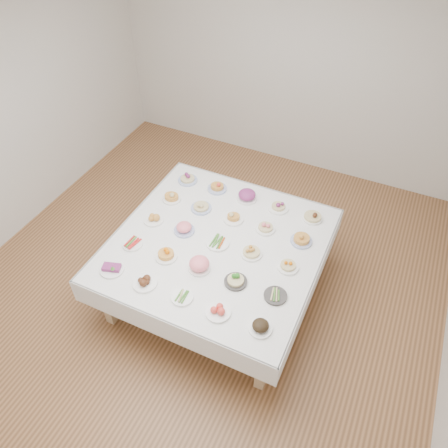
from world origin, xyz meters
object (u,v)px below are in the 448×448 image
at_px(dish_24, 313,215).
at_px(dish_12, 218,242).
at_px(display_table, 218,248).
at_px(dish_0, 112,268).

bearing_deg(dish_24, dish_12, -134.92).
distance_m(display_table, dish_0, 1.04).
distance_m(display_table, dish_24, 1.05).
bearing_deg(dish_24, display_table, -135.54).
xyz_separation_m(display_table, dish_12, (0.01, -0.01, 0.09)).
bearing_deg(dish_12, display_table, 121.11).
xyz_separation_m(dish_0, dish_12, (0.74, 0.72, -0.02)).
relative_size(dish_12, dish_24, 1.03).
bearing_deg(dish_12, dish_0, -135.72).
height_order(display_table, dish_24, dish_24).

